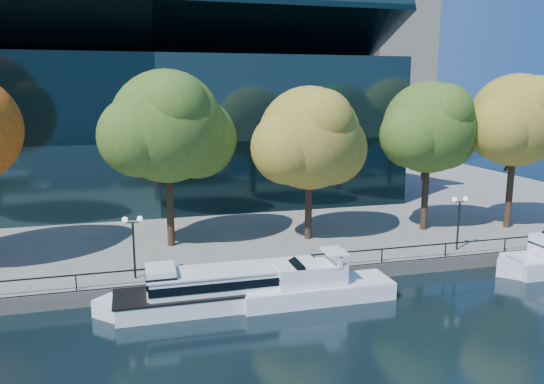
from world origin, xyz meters
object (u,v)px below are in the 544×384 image
object	(u,v)px
tree_4	(431,129)
lamp_2	(459,211)
lamp_1	(133,233)
tree_3	(312,140)
tree_2	(170,129)
tree_5	(518,122)
tour_boat	(222,287)
cruiser_near	(310,286)

from	to	relation	value
tree_4	lamp_2	size ratio (longest dim) A/B	3.10
tree_4	lamp_1	world-z (taller)	tree_4
tree_3	lamp_2	distance (m)	12.21
tree_2	tree_5	world-z (taller)	tree_2
tour_boat	tree_4	bearing A→B (deg)	25.79
tour_boat	lamp_1	size ratio (longest dim) A/B	3.59
tour_boat	tree_2	bearing A→B (deg)	101.33
tour_boat	lamp_1	distance (m)	6.68
tree_3	tree_4	world-z (taller)	tree_4
tree_2	tree_4	bearing A→B (deg)	-2.06
cruiser_near	tree_2	size ratio (longest dim) A/B	0.79
tour_boat	lamp_1	bearing A→B (deg)	145.31
tree_3	lamp_2	world-z (taller)	tree_3
tree_4	lamp_2	bearing A→B (deg)	-98.29
tree_4	lamp_2	distance (m)	8.10
tour_boat	tree_4	size ratio (longest dim) A/B	1.16
tree_4	tree_5	world-z (taller)	tree_5
tree_2	lamp_2	distance (m)	22.25
tree_5	lamp_1	distance (m)	32.53
tree_5	lamp_2	world-z (taller)	tree_5
lamp_1	tree_5	bearing A→B (deg)	8.25
tree_2	lamp_1	bearing A→B (deg)	-114.22
tree_3	tree_5	distance (m)	17.95
lamp_1	lamp_2	bearing A→B (deg)	0.00
lamp_2	tree_2	bearing A→B (deg)	162.05
tour_boat	tree_3	xyz separation A→B (m)	(8.76, 9.15, 7.73)
tree_2	tree_4	xyz separation A→B (m)	(21.25, -0.76, -0.40)
tour_boat	tree_5	xyz separation A→B (m)	(26.64, 8.03, 8.89)
tree_2	tree_4	world-z (taller)	tree_2
tree_3	lamp_2	size ratio (longest dim) A/B	3.00
cruiser_near	tree_4	distance (m)	19.06
tree_3	lamp_2	bearing A→B (deg)	-30.63
cruiser_near	tree_4	xyz separation A→B (m)	(13.85, 9.89, 8.59)
cruiser_near	tree_4	world-z (taller)	tree_4
tree_5	lamp_1	xyz separation A→B (m)	(-31.63, -4.58, -6.08)
tree_4	lamp_1	size ratio (longest dim) A/B	3.10
tour_boat	cruiser_near	size ratio (longest dim) A/B	1.38
cruiser_near	lamp_1	size ratio (longest dim) A/B	2.61
tour_boat	lamp_2	xyz separation A→B (m)	(18.38, 3.45, 2.81)
cruiser_near	tree_5	bearing A→B (deg)	22.10
lamp_2	tree_5	bearing A→B (deg)	29.02
tree_4	tree_2	bearing A→B (deg)	177.94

